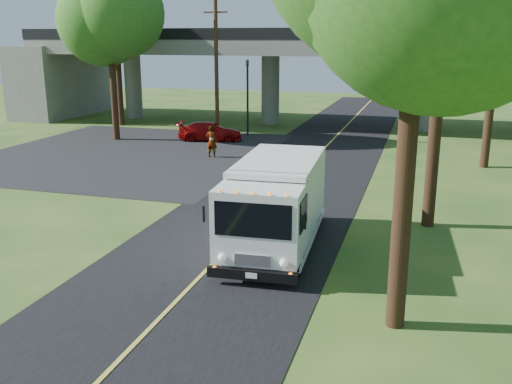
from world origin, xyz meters
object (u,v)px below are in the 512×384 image
at_px(step_van, 276,202).
at_px(red_sedan, 210,131).
at_px(utility_pole, 216,70).
at_px(tree_left_far, 117,26).
at_px(traffic_signal, 248,89).
at_px(pedestrian, 212,141).
at_px(tree_right_far, 506,2).
at_px(tree_left_lot, 111,17).

xyz_separation_m(step_van, red_sedan, (-9.26, 18.17, -0.92)).
height_order(utility_pole, tree_left_far, tree_left_far).
xyz_separation_m(traffic_signal, tree_left_far, (-10.79, 1.84, 4.25)).
height_order(step_van, pedestrian, step_van).
relative_size(red_sedan, pedestrian, 2.32).
bearing_deg(red_sedan, pedestrian, -171.88).
xyz_separation_m(utility_pole, tree_right_far, (16.71, -4.16, 3.71)).
distance_m(tree_right_far, red_sedan, 19.03).
distance_m(step_van, red_sedan, 20.42).
bearing_deg(tree_right_far, red_sedan, 168.01).
xyz_separation_m(utility_pole, tree_left_far, (-9.29, 3.84, 2.86)).
bearing_deg(step_van, pedestrian, 115.43).
distance_m(tree_left_far, step_van, 29.60).
bearing_deg(tree_right_far, traffic_signal, 157.93).
relative_size(traffic_signal, tree_left_lot, 0.50).
bearing_deg(pedestrian, red_sedan, -68.24).
relative_size(step_van, pedestrian, 3.76).
distance_m(traffic_signal, step_van, 22.08).
distance_m(tree_right_far, tree_left_lot, 23.09).
bearing_deg(pedestrian, tree_right_far, -174.28).
bearing_deg(traffic_signal, utility_pole, -126.87).
relative_size(tree_left_far, pedestrian, 5.41).
relative_size(traffic_signal, pedestrian, 2.84).
distance_m(traffic_signal, tree_left_lot, 10.01).
height_order(traffic_signal, tree_left_lot, tree_left_lot).
xyz_separation_m(tree_left_far, red_sedan, (8.97, -4.38, -6.83)).
bearing_deg(utility_pole, step_van, -64.48).
distance_m(utility_pole, red_sedan, 4.03).
distance_m(tree_left_lot, pedestrian, 11.23).
bearing_deg(tree_right_far, step_van, -118.09).
xyz_separation_m(tree_left_lot, step_van, (15.23, -16.56, -6.36)).
distance_m(traffic_signal, utility_pole, 2.86).
distance_m(utility_pole, tree_left_far, 10.45).
relative_size(traffic_signal, utility_pole, 0.58).
bearing_deg(red_sedan, utility_pole, -44.42).
bearing_deg(step_van, tree_right_far, 58.44).
bearing_deg(tree_left_lot, tree_right_far, -4.97).
relative_size(traffic_signal, red_sedan, 1.22).
relative_size(traffic_signal, tree_left_far, 0.53).
height_order(tree_left_far, red_sedan, tree_left_far).
xyz_separation_m(utility_pole, tree_left_lot, (-6.29, -2.16, 3.31)).
xyz_separation_m(utility_pole, step_van, (8.94, -18.72, -3.06)).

